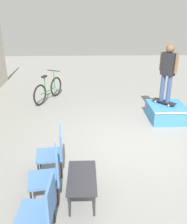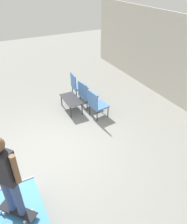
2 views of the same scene
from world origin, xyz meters
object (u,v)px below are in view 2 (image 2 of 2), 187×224
(person_skater, at_px, (5,173))
(patio_chair_left, at_px, (77,85))
(patio_chair_right, at_px, (96,104))
(skate_ramp_box, at_px, (15,216))
(coffee_table, at_px, (71,100))
(patio_chair_center, at_px, (86,94))
(skateboard_on_ramp, at_px, (18,211))

(person_skater, xyz_separation_m, patio_chair_left, (-4.18, 3.00, -0.99))
(patio_chair_left, xyz_separation_m, patio_chair_right, (1.54, 0.00, 0.00))
(person_skater, relative_size, patio_chair_left, 1.76)
(skate_ramp_box, bearing_deg, coffee_table, 142.64)
(coffee_table, xyz_separation_m, patio_chair_center, (0.02, 0.56, 0.12))
(skate_ramp_box, xyz_separation_m, skateboard_on_ramp, (0.12, 0.08, 0.30))
(patio_chair_left, bearing_deg, patio_chair_center, -176.40)
(skate_ramp_box, relative_size, coffee_table, 1.21)
(person_skater, height_order, patio_chair_right, person_skater)
(person_skater, bearing_deg, patio_chair_left, 104.82)
(coffee_table, bearing_deg, skate_ramp_box, -37.36)
(patio_chair_left, bearing_deg, patio_chair_right, -176.46)
(coffee_table, height_order, patio_chair_center, patio_chair_center)
(coffee_table, relative_size, patio_chair_right, 1.03)
(skate_ramp_box, distance_m, patio_chair_center, 4.51)
(coffee_table, bearing_deg, patio_chair_center, 88.40)
(patio_chair_center, xyz_separation_m, patio_chair_right, (0.76, -0.00, 0.00))
(patio_chair_center, bearing_deg, coffee_table, 79.38)
(skate_ramp_box, bearing_deg, patio_chair_center, 136.80)
(person_skater, bearing_deg, coffee_table, 104.97)
(skateboard_on_ramp, height_order, patio_chair_left, patio_chair_left)
(skate_ramp_box, height_order, skateboard_on_ramp, skateboard_on_ramp)
(patio_chair_center, bearing_deg, skate_ramp_box, 127.78)
(person_skater, xyz_separation_m, patio_chair_center, (-3.40, 3.00, -0.99))
(skateboard_on_ramp, xyz_separation_m, coffee_table, (-3.42, 2.44, -0.12))
(skateboard_on_ramp, bearing_deg, person_skater, 3.79)
(skate_ramp_box, distance_m, skateboard_on_ramp, 0.33)
(person_skater, distance_m, coffee_table, 4.34)
(patio_chair_right, bearing_deg, patio_chair_left, -6.61)
(skateboard_on_ramp, bearing_deg, patio_chair_right, 90.20)
(coffee_table, bearing_deg, patio_chair_left, 143.72)
(skate_ramp_box, height_order, patio_chair_left, patio_chair_left)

